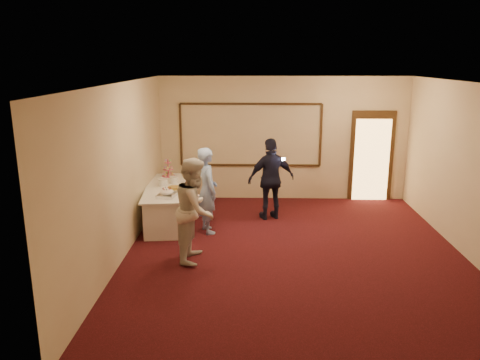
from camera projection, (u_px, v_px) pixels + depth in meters
name	position (u px, v px, depth m)	size (l,w,h in m)	color
floor	(294.00, 254.00, 8.35)	(7.00, 7.00, 0.00)	black
room_walls	(298.00, 142.00, 7.85)	(6.04, 7.04, 3.02)	beige
wall_molding	(251.00, 135.00, 11.33)	(3.45, 0.04, 1.55)	#301D0E
doorway	(371.00, 157.00, 11.37)	(1.05, 0.07, 2.20)	#301D0E
buffet_table	(169.00, 204.00, 9.96)	(1.17, 2.47, 0.77)	white
pavlova_tray	(167.00, 193.00, 9.13)	(0.38, 0.49, 0.17)	#B6BABE
cupcake_stand	(168.00, 170.00, 10.72)	(0.30, 0.30, 0.43)	#C63A66
plate_stack_a	(163.00, 183.00, 9.87)	(0.20, 0.20, 0.16)	white
plate_stack_b	(174.00, 180.00, 10.11)	(0.18, 0.18, 0.15)	white
tart	(174.00, 188.00, 9.64)	(0.31, 0.31, 0.06)	white
man	(207.00, 190.00, 9.24)	(0.63, 0.41, 1.72)	#89A8E4
woman	(195.00, 210.00, 7.96)	(0.87, 0.68, 1.79)	beige
guest	(271.00, 179.00, 10.04)	(1.04, 0.43, 1.77)	black
camera_flash	(283.00, 159.00, 9.72)	(0.07, 0.04, 0.05)	white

